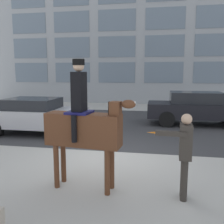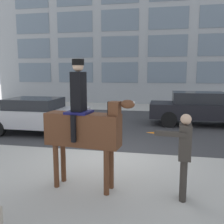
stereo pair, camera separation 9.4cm
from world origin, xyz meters
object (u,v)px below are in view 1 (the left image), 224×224
pedestrian_bystander (184,150)px  street_car_far_lane (197,108)px  mounted_horse_lead (84,126)px  street_car_near_lane (35,115)px

pedestrian_bystander → street_car_far_lane: 7.39m
mounted_horse_lead → pedestrian_bystander: 2.01m
street_car_near_lane → street_car_far_lane: size_ratio=0.86×
pedestrian_bystander → street_car_near_lane: (-5.31, 4.44, -0.23)m
pedestrian_bystander → street_car_near_lane: size_ratio=0.42×
mounted_horse_lead → street_car_near_lane: 5.50m
street_car_near_lane → street_car_far_lane: 7.21m
mounted_horse_lead → street_car_far_lane: (3.28, 7.16, -0.52)m
street_car_near_lane → street_car_far_lane: (6.63, 2.83, 0.07)m
pedestrian_bystander → street_car_near_lane: bearing=-36.7°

